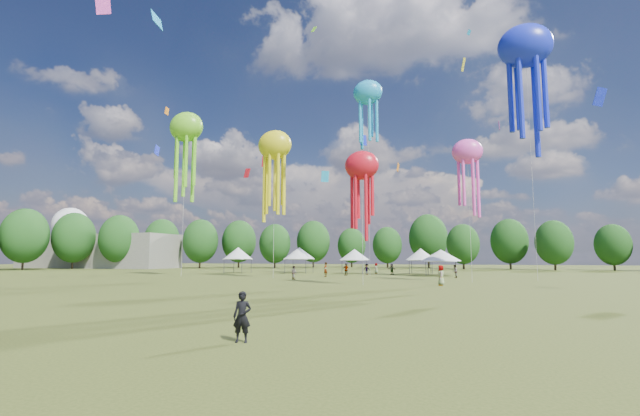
% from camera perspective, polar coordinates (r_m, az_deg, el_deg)
% --- Properties ---
extents(ground, '(300.00, 300.00, 0.00)m').
position_cam_1_polar(ground, '(19.29, -26.22, -13.49)').
color(ground, '#384416').
rests_on(ground, ground).
extents(observer_main, '(0.63, 0.47, 1.55)m').
position_cam_1_polar(observer_main, '(14.11, -10.09, -13.73)').
color(observer_main, black).
rests_on(observer_main, ground).
extents(spectator_near, '(0.97, 0.95, 1.57)m').
position_cam_1_polar(spectator_near, '(51.78, -3.40, -8.41)').
color(spectator_near, gray).
rests_on(spectator_near, ground).
extents(spectators_far, '(17.07, 29.41, 1.93)m').
position_cam_1_polar(spectators_far, '(60.78, 8.52, -7.99)').
color(spectators_far, gray).
rests_on(spectators_far, ground).
extents(festival_tents, '(37.76, 10.02, 4.25)m').
position_cam_1_polar(festival_tents, '(70.15, 3.69, -6.01)').
color(festival_tents, '#47474C').
rests_on(festival_tents, ground).
extents(show_kites, '(50.36, 22.80, 29.96)m').
position_cam_1_polar(show_kites, '(56.73, 6.51, 11.51)').
color(show_kites, yellow).
rests_on(show_kites, ground).
extents(small_kites, '(69.68, 50.93, 44.46)m').
position_cam_1_polar(small_kites, '(63.50, 3.41, 18.31)').
color(small_kites, yellow).
rests_on(small_kites, ground).
extents(treeline, '(201.57, 95.24, 13.43)m').
position_cam_1_polar(treeline, '(78.31, 5.43, -3.50)').
color(treeline, '#38281C').
rests_on(treeline, ground).
extents(hangar, '(40.00, 12.00, 8.00)m').
position_cam_1_polar(hangar, '(120.94, -26.87, -5.06)').
color(hangar, gray).
rests_on(hangar, ground).
extents(radome, '(9.00, 9.00, 16.00)m').
position_cam_1_polar(radome, '(136.85, -29.73, -2.48)').
color(radome, white).
rests_on(radome, ground).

